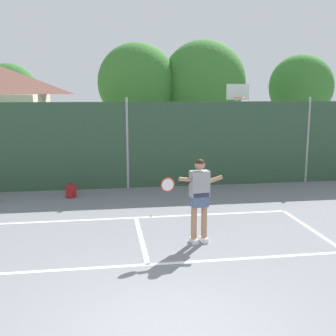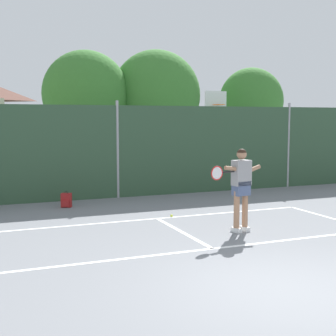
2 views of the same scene
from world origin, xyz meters
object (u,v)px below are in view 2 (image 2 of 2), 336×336
tennis_player (241,182)px  tennis_ball (172,216)px  backpack_red (66,200)px  basketball_hoop (215,124)px

tennis_player → tennis_ball: (-0.80, 2.05, -1.08)m
tennis_player → tennis_ball: bearing=111.3°
tennis_ball → tennis_player: bearing=-68.7°
backpack_red → basketball_hoop: bearing=24.6°
basketball_hoop → tennis_player: bearing=-113.6°
basketball_hoop → tennis_player: (-3.18, -7.29, -1.20)m
backpack_red → tennis_player: bearing=-55.4°
tennis_player → tennis_ball: size_ratio=28.10×
tennis_player → basketball_hoop: bearing=66.4°
tennis_player → backpack_red: size_ratio=4.01×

